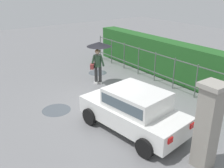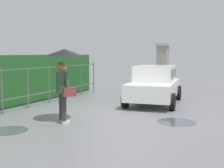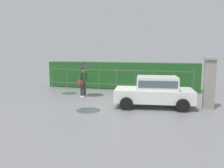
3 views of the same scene
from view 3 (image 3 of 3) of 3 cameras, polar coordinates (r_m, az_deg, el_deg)
name	(u,v)px [view 3 (image 3 of 3)]	position (r m, az deg, el deg)	size (l,w,h in m)	color
ground_plane	(106,101)	(12.49, -1.41, -4.23)	(40.00, 40.00, 0.00)	slate
car	(155,90)	(11.23, 10.65, -1.59)	(3.90, 2.25, 1.48)	white
pedestrian	(84,69)	(13.47, -6.99, 3.61)	(1.15, 1.15, 2.09)	#333333
gate_pillar	(209,82)	(11.58, 23.08, 0.38)	(0.60, 0.60, 2.42)	gray
fence_section	(117,79)	(15.46, 1.15, 1.27)	(9.91, 0.05, 1.50)	#59605B
hedge_row	(120,76)	(16.40, 2.02, 2.09)	(10.86, 0.90, 1.90)	#235B23
puddle_near	(88,110)	(10.57, -5.94, -6.54)	(1.12, 1.12, 0.00)	#4C545B
puddle_far	(69,93)	(14.98, -10.58, -2.28)	(1.01, 1.01, 0.00)	#4C545B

